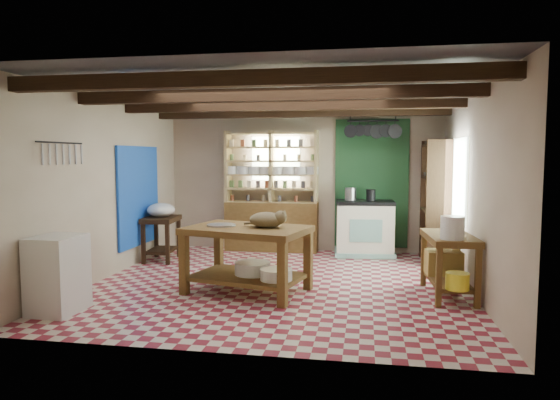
% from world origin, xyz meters
% --- Properties ---
extents(floor, '(5.00, 5.00, 0.02)m').
position_xyz_m(floor, '(0.00, 0.00, -0.01)').
color(floor, maroon).
rests_on(floor, ground).
extents(ceiling, '(5.00, 5.00, 0.02)m').
position_xyz_m(ceiling, '(0.00, 0.00, 2.60)').
color(ceiling, '#4B4C51').
rests_on(ceiling, wall_back).
extents(wall_back, '(5.00, 0.04, 2.60)m').
position_xyz_m(wall_back, '(0.00, 2.50, 1.30)').
color(wall_back, '#C0B09B').
rests_on(wall_back, floor).
extents(wall_front, '(5.00, 0.04, 2.60)m').
position_xyz_m(wall_front, '(0.00, -2.50, 1.30)').
color(wall_front, '#C0B09B').
rests_on(wall_front, floor).
extents(wall_left, '(0.04, 5.00, 2.60)m').
position_xyz_m(wall_left, '(-2.50, 0.00, 1.30)').
color(wall_left, '#C0B09B').
rests_on(wall_left, floor).
extents(wall_right, '(0.04, 5.00, 2.60)m').
position_xyz_m(wall_right, '(2.50, 0.00, 1.30)').
color(wall_right, '#C0B09B').
rests_on(wall_right, floor).
extents(ceiling_beams, '(5.00, 3.80, 0.15)m').
position_xyz_m(ceiling_beams, '(0.00, 0.00, 2.48)').
color(ceiling_beams, black).
rests_on(ceiling_beams, ceiling).
extents(blue_wall_patch, '(0.04, 1.40, 1.60)m').
position_xyz_m(blue_wall_patch, '(-2.47, 0.90, 1.10)').
color(blue_wall_patch, blue).
rests_on(blue_wall_patch, wall_left).
extents(green_wall_patch, '(1.30, 0.04, 2.30)m').
position_xyz_m(green_wall_patch, '(1.25, 2.47, 1.25)').
color(green_wall_patch, '#1A4323').
rests_on(green_wall_patch, wall_back).
extents(window_back, '(0.90, 0.02, 0.80)m').
position_xyz_m(window_back, '(-0.50, 2.48, 1.70)').
color(window_back, silver).
rests_on(window_back, wall_back).
extents(window_right, '(0.02, 1.30, 1.20)m').
position_xyz_m(window_right, '(2.48, 1.00, 1.40)').
color(window_right, silver).
rests_on(window_right, wall_right).
extents(utensil_rail, '(0.06, 0.90, 0.28)m').
position_xyz_m(utensil_rail, '(-2.44, -1.20, 1.78)').
color(utensil_rail, black).
rests_on(utensil_rail, wall_left).
extents(pot_rack, '(0.86, 0.12, 0.36)m').
position_xyz_m(pot_rack, '(1.25, 2.05, 2.18)').
color(pot_rack, black).
rests_on(pot_rack, ceiling).
extents(shelving_unit, '(1.70, 0.34, 2.20)m').
position_xyz_m(shelving_unit, '(-0.55, 2.31, 1.10)').
color(shelving_unit, tan).
rests_on(shelving_unit, floor).
extents(tall_rack, '(0.40, 0.86, 2.00)m').
position_xyz_m(tall_rack, '(2.28, 1.80, 1.00)').
color(tall_rack, black).
rests_on(tall_rack, floor).
extents(work_table, '(1.68, 1.32, 0.84)m').
position_xyz_m(work_table, '(-0.33, -0.51, 0.42)').
color(work_table, brown).
rests_on(work_table, floor).
extents(stove, '(1.03, 0.73, 0.97)m').
position_xyz_m(stove, '(1.14, 2.15, 0.48)').
color(stove, white).
rests_on(stove, floor).
extents(prep_table, '(0.56, 0.77, 0.73)m').
position_xyz_m(prep_table, '(-2.20, 1.15, 0.37)').
color(prep_table, black).
rests_on(prep_table, floor).
extents(white_cabinet, '(0.50, 0.59, 0.86)m').
position_xyz_m(white_cabinet, '(-2.22, -1.68, 0.43)').
color(white_cabinet, white).
rests_on(white_cabinet, floor).
extents(right_counter, '(0.61, 1.11, 0.77)m').
position_xyz_m(right_counter, '(2.18, -0.27, 0.39)').
color(right_counter, brown).
rests_on(right_counter, floor).
extents(cat, '(0.46, 0.36, 0.20)m').
position_xyz_m(cat, '(-0.08, -0.52, 0.94)').
color(cat, olive).
rests_on(cat, work_table).
extents(steel_tray, '(0.45, 0.45, 0.02)m').
position_xyz_m(steel_tray, '(-0.68, -0.47, 0.85)').
color(steel_tray, '#9A9AA1').
rests_on(steel_tray, work_table).
extents(basin_large, '(0.55, 0.55, 0.16)m').
position_xyz_m(basin_large, '(-0.27, -0.47, 0.30)').
color(basin_large, white).
rests_on(basin_large, work_table).
extents(basin_small, '(0.48, 0.48, 0.14)m').
position_xyz_m(basin_small, '(0.08, -0.71, 0.29)').
color(basin_small, white).
rests_on(basin_small, work_table).
extents(kettle_left, '(0.21, 0.21, 0.22)m').
position_xyz_m(kettle_left, '(0.89, 2.13, 1.08)').
color(kettle_left, '#9A9AA1').
rests_on(kettle_left, stove).
extents(kettle_right, '(0.17, 0.17, 0.20)m').
position_xyz_m(kettle_right, '(1.24, 2.16, 1.07)').
color(kettle_right, black).
rests_on(kettle_right, stove).
extents(enamel_bowl, '(0.50, 0.50, 0.23)m').
position_xyz_m(enamel_bowl, '(-2.20, 1.15, 0.85)').
color(enamel_bowl, white).
rests_on(enamel_bowl, prep_table).
extents(white_bucket, '(0.29, 0.29, 0.27)m').
position_xyz_m(white_bucket, '(2.15, -0.62, 0.91)').
color(white_bucket, white).
rests_on(white_bucket, right_counter).
extents(wicker_basket, '(0.47, 0.38, 0.31)m').
position_xyz_m(wicker_basket, '(2.16, 0.03, 0.36)').
color(wicker_basket, '#AA8C44').
rests_on(wicker_basket, right_counter).
extents(yellow_tub, '(0.28, 0.28, 0.20)m').
position_xyz_m(yellow_tub, '(2.21, -0.72, 0.30)').
color(yellow_tub, yellow).
rests_on(yellow_tub, right_counter).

